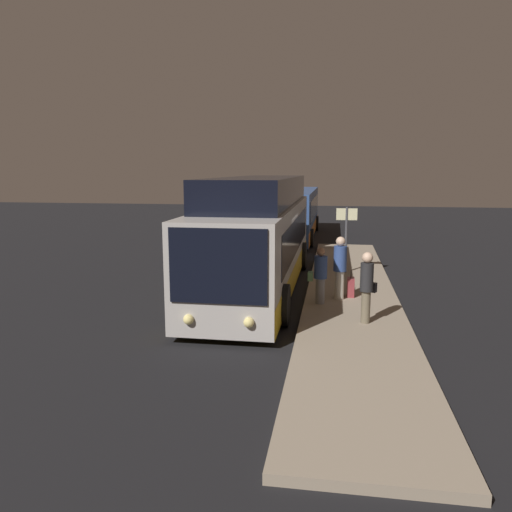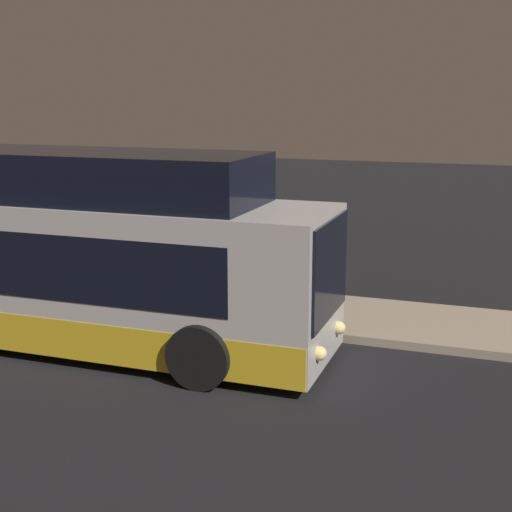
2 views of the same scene
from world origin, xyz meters
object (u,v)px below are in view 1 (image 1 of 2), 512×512
bus_second (292,214)px  suitcase (351,287)px  passenger_with_bags (367,284)px  passenger_waiting (320,274)px  sign_post (346,231)px  bus_lead (259,239)px  passenger_boarding (340,265)px

bus_second → suitcase: size_ratio=14.02×
bus_second → passenger_with_bags: size_ratio=6.28×
bus_second → passenger_waiting: size_ratio=6.97×
sign_post → bus_lead: bearing=-51.8°
bus_lead → passenger_waiting: (2.26, 2.11, -0.63)m
passenger_with_bags → suitcase: passenger_with_bags is taller
passenger_boarding → passenger_with_bags: bearing=34.1°
passenger_boarding → passenger_waiting: passenger_boarding is taller
bus_second → passenger_waiting: bus_second is taller
passenger_waiting → passenger_boarding: bearing=-43.5°
bus_second → passenger_waiting: 15.54m
passenger_waiting → passenger_with_bags: (1.66, 1.20, 0.13)m
passenger_boarding → sign_post: sign_post is taller
passenger_with_bags → passenger_boarding: bearing=134.1°
passenger_boarding → passenger_waiting: (0.58, -0.56, -0.15)m
passenger_boarding → passenger_with_bags: size_ratio=1.04×
bus_second → sign_post: 11.22m
suitcase → bus_second: bearing=-168.2°
passenger_boarding → bus_second: bearing=-151.6°
sign_post → suitcase: bearing=1.6°
passenger_waiting → suitcase: bearing=-43.0°
bus_second → sign_post: (10.83, 2.91, 0.34)m
passenger_boarding → passenger_with_bags: 2.33m
passenger_boarding → suitcase: size_ratio=2.32×
bus_second → passenger_with_bags: 17.37m
bus_second → passenger_with_bags: bearing=11.0°
sign_post → passenger_waiting: bearing=-10.0°
passenger_with_bags → suitcase: 2.72m
passenger_with_bags → passenger_waiting: bearing=154.0°
bus_lead → sign_post: bearing=128.2°
passenger_boarding → sign_post: bearing=-165.3°
bus_lead → passenger_waiting: size_ratio=7.18×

